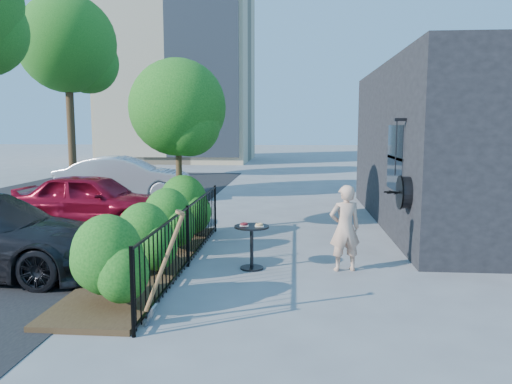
# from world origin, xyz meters

# --- Properties ---
(ground) EXTENTS (120.00, 120.00, 0.00)m
(ground) POSITION_xyz_m (0.00, 0.00, 0.00)
(ground) COLOR gray
(ground) RESTS_ON ground
(shop_building) EXTENTS (6.22, 9.00, 4.00)m
(shop_building) POSITION_xyz_m (5.50, 4.50, 2.00)
(shop_building) COLOR black
(shop_building) RESTS_ON ground
(fence) EXTENTS (0.05, 6.05, 1.10)m
(fence) POSITION_xyz_m (-1.50, 0.00, 0.56)
(fence) COLOR black
(fence) RESTS_ON ground
(planting_bed) EXTENTS (1.30, 6.00, 0.08)m
(planting_bed) POSITION_xyz_m (-2.20, 0.00, 0.04)
(planting_bed) COLOR #382616
(planting_bed) RESTS_ON ground
(shrubs) EXTENTS (1.10, 5.60, 1.24)m
(shrubs) POSITION_xyz_m (-2.10, 0.10, 0.70)
(shrubs) COLOR #125214
(shrubs) RESTS_ON ground
(patio_tree) EXTENTS (2.20, 2.20, 3.94)m
(patio_tree) POSITION_xyz_m (-2.24, 2.76, 2.76)
(patio_tree) COLOR #3F2B19
(patio_tree) RESTS_ON ground
(street_tree_far) EXTENTS (4.40, 4.40, 8.28)m
(street_tree_far) POSITION_xyz_m (-9.94, 13.96, 5.92)
(street_tree_far) COLOR #3F2B19
(street_tree_far) RESTS_ON ground
(cafe_table) EXTENTS (0.61, 0.61, 0.81)m
(cafe_table) POSITION_xyz_m (-0.36, -0.04, 0.53)
(cafe_table) COLOR black
(cafe_table) RESTS_ON ground
(woman) EXTENTS (0.61, 0.47, 1.49)m
(woman) POSITION_xyz_m (1.23, -0.01, 0.75)
(woman) COLOR #D3A488
(woman) RESTS_ON ground
(shovel) EXTENTS (0.55, 0.19, 1.49)m
(shovel) POSITION_xyz_m (-1.26, -2.60, 0.65)
(shovel) COLOR brown
(shovel) RESTS_ON ground
(car_red) EXTENTS (4.02, 1.92, 1.33)m
(car_red) POSITION_xyz_m (-4.63, 3.44, 0.66)
(car_red) COLOR maroon
(car_red) RESTS_ON ground
(car_silver) EXTENTS (4.63, 2.16, 1.47)m
(car_silver) POSITION_xyz_m (-5.38, 7.95, 0.73)
(car_silver) COLOR silver
(car_silver) RESTS_ON ground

